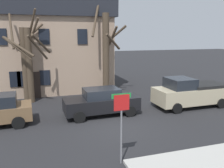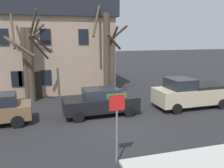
{
  "view_description": "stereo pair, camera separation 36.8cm",
  "coord_description": "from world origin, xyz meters",
  "px_view_note": "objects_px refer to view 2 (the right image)",
  "views": [
    {
      "loc": [
        -3.85,
        -11.62,
        4.92
      ],
      "look_at": [
        0.91,
        3.55,
        1.61
      ],
      "focal_mm": 37.78,
      "sensor_mm": 36.0,
      "label": 1
    },
    {
      "loc": [
        -3.5,
        -11.73,
        4.92
      ],
      "look_at": [
        0.91,
        3.55,
        1.61
      ],
      "focal_mm": 37.78,
      "sensor_mm": 36.0,
      "label": 2
    }
  ],
  "objects_px": {
    "building_main": "(51,45)",
    "bicycle_leaning": "(3,100)",
    "tree_bare_near": "(26,60)",
    "tree_bare_far": "(107,52)",
    "pickup_truck_beige": "(191,93)",
    "car_black_sedan": "(101,102)",
    "tree_bare_mid": "(31,62)",
    "street_sign_pole": "(117,115)"
  },
  "relations": [
    {
      "from": "pickup_truck_beige",
      "to": "street_sign_pole",
      "type": "height_order",
      "value": "street_sign_pole"
    },
    {
      "from": "tree_bare_far",
      "to": "bicycle_leaning",
      "type": "xyz_separation_m",
      "value": [
        -7.86,
        -0.31,
        -3.21
      ]
    },
    {
      "from": "tree_bare_mid",
      "to": "car_black_sedan",
      "type": "relative_size",
      "value": 1.24
    },
    {
      "from": "tree_bare_mid",
      "to": "tree_bare_far",
      "type": "xyz_separation_m",
      "value": [
        5.76,
        0.05,
        0.55
      ]
    },
    {
      "from": "tree_bare_near",
      "to": "street_sign_pole",
      "type": "relative_size",
      "value": 2.4
    },
    {
      "from": "tree_bare_near",
      "to": "car_black_sedan",
      "type": "xyz_separation_m",
      "value": [
        4.52,
        -4.5,
        -2.31
      ]
    },
    {
      "from": "tree_bare_mid",
      "to": "pickup_truck_beige",
      "type": "distance_m",
      "value": 11.62
    },
    {
      "from": "tree_bare_near",
      "to": "bicycle_leaning",
      "type": "relative_size",
      "value": 3.87
    },
    {
      "from": "tree_bare_near",
      "to": "street_sign_pole",
      "type": "distance_m",
      "value": 10.96
    },
    {
      "from": "building_main",
      "to": "tree_bare_mid",
      "type": "relative_size",
      "value": 1.88
    },
    {
      "from": "tree_bare_near",
      "to": "tree_bare_far",
      "type": "relative_size",
      "value": 0.91
    },
    {
      "from": "street_sign_pole",
      "to": "bicycle_leaning",
      "type": "xyz_separation_m",
      "value": [
        -5.53,
        9.83,
        -1.6
      ]
    },
    {
      "from": "tree_bare_near",
      "to": "tree_bare_mid",
      "type": "bearing_deg",
      "value": -20.5
    },
    {
      "from": "tree_bare_near",
      "to": "car_black_sedan",
      "type": "height_order",
      "value": "tree_bare_near"
    },
    {
      "from": "tree_bare_near",
      "to": "bicycle_leaning",
      "type": "height_order",
      "value": "tree_bare_near"
    },
    {
      "from": "tree_bare_mid",
      "to": "bicycle_leaning",
      "type": "height_order",
      "value": "tree_bare_mid"
    },
    {
      "from": "tree_bare_mid",
      "to": "car_black_sedan",
      "type": "height_order",
      "value": "tree_bare_mid"
    },
    {
      "from": "pickup_truck_beige",
      "to": "building_main",
      "type": "bearing_deg",
      "value": 132.41
    },
    {
      "from": "building_main",
      "to": "tree_bare_near",
      "type": "relative_size",
      "value": 1.61
    },
    {
      "from": "tree_bare_far",
      "to": "car_black_sedan",
      "type": "height_order",
      "value": "tree_bare_far"
    },
    {
      "from": "tree_bare_mid",
      "to": "street_sign_pole",
      "type": "distance_m",
      "value": 10.71
    },
    {
      "from": "tree_bare_far",
      "to": "street_sign_pole",
      "type": "bearing_deg",
      "value": -102.92
    },
    {
      "from": "street_sign_pole",
      "to": "pickup_truck_beige",
      "type": "bearing_deg",
      "value": 38.41
    },
    {
      "from": "building_main",
      "to": "bicycle_leaning",
      "type": "xyz_separation_m",
      "value": [
        -3.74,
        -5.54,
        -3.63
      ]
    },
    {
      "from": "pickup_truck_beige",
      "to": "tree_bare_near",
      "type": "bearing_deg",
      "value": 157.17
    },
    {
      "from": "building_main",
      "to": "pickup_truck_beige",
      "type": "xyz_separation_m",
      "value": [
        8.89,
        -9.74,
        -2.99
      ]
    },
    {
      "from": "car_black_sedan",
      "to": "tree_bare_mid",
      "type": "bearing_deg",
      "value": 133.74
    },
    {
      "from": "tree_bare_near",
      "to": "pickup_truck_beige",
      "type": "relative_size",
      "value": 1.3
    },
    {
      "from": "street_sign_pole",
      "to": "tree_bare_mid",
      "type": "bearing_deg",
      "value": 108.82
    },
    {
      "from": "building_main",
      "to": "tree_bare_near",
      "type": "bearing_deg",
      "value": -111.18
    },
    {
      "from": "building_main",
      "to": "pickup_truck_beige",
      "type": "relative_size",
      "value": 2.09
    },
    {
      "from": "building_main",
      "to": "bicycle_leaning",
      "type": "bearing_deg",
      "value": -124.05
    },
    {
      "from": "building_main",
      "to": "car_black_sedan",
      "type": "bearing_deg",
      "value": -75.32
    },
    {
      "from": "tree_bare_mid",
      "to": "pickup_truck_beige",
      "type": "bearing_deg",
      "value": -22.9
    },
    {
      "from": "building_main",
      "to": "tree_bare_mid",
      "type": "height_order",
      "value": "building_main"
    },
    {
      "from": "pickup_truck_beige",
      "to": "car_black_sedan",
      "type": "bearing_deg",
      "value": 179.21
    },
    {
      "from": "tree_bare_near",
      "to": "street_sign_pole",
      "type": "height_order",
      "value": "tree_bare_near"
    },
    {
      "from": "tree_bare_far",
      "to": "car_black_sedan",
      "type": "bearing_deg",
      "value": -109.74
    },
    {
      "from": "building_main",
      "to": "bicycle_leaning",
      "type": "relative_size",
      "value": 6.23
    },
    {
      "from": "car_black_sedan",
      "to": "street_sign_pole",
      "type": "distance_m",
      "value": 5.87
    },
    {
      "from": "car_black_sedan",
      "to": "bicycle_leaning",
      "type": "relative_size",
      "value": 2.68
    },
    {
      "from": "bicycle_leaning",
      "to": "car_black_sedan",
      "type": "bearing_deg",
      "value": -33.24
    }
  ]
}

